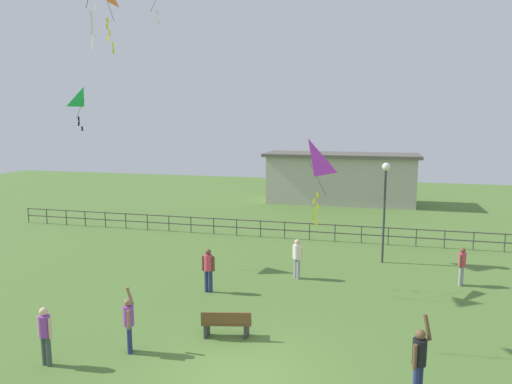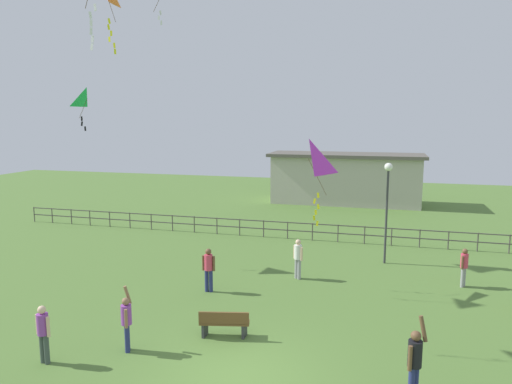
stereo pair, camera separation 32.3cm
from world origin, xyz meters
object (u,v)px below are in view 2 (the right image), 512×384
Objects in this scene: person_4 at (127,320)px; park_bench at (224,323)px; kite_3 at (309,161)px; person_2 at (209,267)px; person_5 at (464,265)px; lamppost at (387,191)px; person_3 at (415,360)px; person_0 at (298,256)px; kite_4 at (87,100)px; person_6 at (43,330)px.

park_bench is at bearing 32.34° from person_4.
person_2 is at bearing -152.16° from kite_3.
person_4 reaches higher than person_5.
lamppost is at bearing 40.09° from person_2.
lamppost is at bearing 141.58° from person_5.
person_3 is at bearing -86.67° from lamppost.
lamppost is at bearing 50.31° from kite_3.
person_5 reaches higher than park_bench.
kite_3 reaches higher than person_0.
lamppost is at bearing 14.03° from kite_4.
park_bench is at bearing -34.57° from kite_4.
person_0 is 0.81× the size of person_3.
person_3 is 16.73m from kite_4.
person_4 is at bearing -120.81° from kite_3.
kite_4 is at bearing 177.73° from kite_3.
person_5 is (2.96, -2.35, -2.44)m from lamppost.
person_5 is 7.30m from kite_3.
person_5 is (10.00, 8.04, -0.05)m from person_4.
person_2 is at bearing -19.12° from kite_4.
person_2 is at bearing 68.80° from person_6.
person_5 is 0.84× the size of kite_4.
person_6 is (-9.47, -0.75, -0.10)m from person_3.
kite_3 is at bearing -47.66° from person_0.
person_2 is 9.92m from person_5.
person_0 is 4.01m from kite_3.
person_3 is 1.33× the size of person_5.
kite_4 is (-15.84, -0.87, 6.44)m from person_5.
person_2 is 9.30m from kite_4.
person_6 is (-1.80, -1.18, -0.00)m from person_4.
kite_4 is (-8.22, 5.66, 6.86)m from park_bench.
person_0 is at bearing 132.34° from kite_3.
lamppost reaches higher than person_5.
person_2 is at bearing -161.84° from person_5.
kite_4 is (-4.04, 8.34, 6.40)m from person_6.
person_4 is 8.83m from kite_3.
person_0 is at bearing 57.51° from person_6.
person_3 is 8.78m from person_5.
park_bench is 2.85m from person_4.
person_6 is at bearing -127.39° from lamppost.
person_4 is at bearing 33.17° from person_6.
person_5 is at bearing -38.42° from lamppost.
person_3 reaches higher than person_0.
kite_4 reaches higher than person_2.
kite_4 reaches higher than person_5.
kite_4 is at bearing 145.43° from park_bench.
person_4 reaches higher than person_2.
person_0 is 0.91× the size of kite_4.
person_4 is 1.02× the size of kite_4.
person_2 is (-3.01, -2.33, 0.02)m from person_0.
person_0 is 0.89× the size of person_4.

